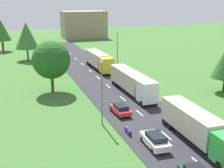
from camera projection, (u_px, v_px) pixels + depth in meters
The scene contains 14 objects.
road at pixel (138, 112), 43.25m from camera, with size 10.00×140.00×0.06m, color #2B2B30.
lane_marking_centre at pixel (153, 124), 39.06m from camera, with size 0.16×119.08×0.01m.
truck_lead at pixel (197, 125), 33.61m from camera, with size 2.76×12.39×3.51m.
truck_second at pixel (132, 81), 50.54m from camera, with size 2.58×14.01×3.58m.
truck_third at pixel (99, 60), 67.41m from camera, with size 2.78×12.64×3.59m.
car_second at pixel (155, 140), 32.92m from camera, with size 2.02×4.30×1.53m.
car_third at pixel (120, 109), 42.11m from camera, with size 1.90×4.09×1.42m.
motorcycle_courier at pixel (128, 130), 36.02m from camera, with size 0.28×1.94×0.91m.
lamppost_second at pixel (102, 90), 37.69m from camera, with size 0.36×0.36×8.26m.
lamppost_third at pixel (117, 49), 66.26m from camera, with size 0.36×0.36×8.38m.
tree_birch at pixel (26, 35), 76.08m from camera, with size 5.78×5.78×9.39m.
tree_maple at pixel (1, 30), 88.89m from camera, with size 5.27×5.27×8.94m.
tree_pine at pixel (51, 60), 50.78m from camera, with size 6.28×6.28×8.64m.
distant_building at pixel (84, 25), 118.15m from camera, with size 16.17×9.61×10.00m, color #9E846B.
Camera 1 is at (-16.54, -12.68, 15.60)m, focal length 49.87 mm.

